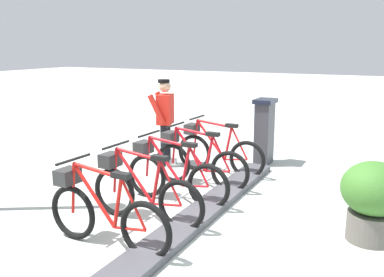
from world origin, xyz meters
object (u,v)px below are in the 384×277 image
payment_kiosk (264,130)px  bike_docked_3 (141,191)px  bike_docked_1 (196,161)px  bike_docked_4 (102,212)px  planter_bush (373,197)px  worker_near_rack (165,119)px  bike_docked_2 (172,174)px  bike_docked_0 (216,150)px

payment_kiosk → bike_docked_3: (0.57, 3.47, -0.24)m
bike_docked_1 → bike_docked_4: size_ratio=1.00×
payment_kiosk → planter_bush: (-2.17, 2.72, -0.12)m
bike_docked_3 → worker_near_rack: 2.77m
bike_docked_1 → bike_docked_2: bearing=90.0°
payment_kiosk → bike_docked_4: 4.33m
payment_kiosk → bike_docked_3: payment_kiosk is taller
bike_docked_0 → worker_near_rack: size_ratio=1.04×
payment_kiosk → bike_docked_1: size_ratio=0.74×
worker_near_rack → bike_docked_4: bearing=108.2°
bike_docked_0 → bike_docked_3: size_ratio=1.00×
bike_docked_0 → worker_near_rack: bearing=-2.7°
bike_docked_3 → planter_bush: size_ratio=1.77×
payment_kiosk → bike_docked_3: bearing=80.6°
bike_docked_2 → bike_docked_3: size_ratio=1.00×
bike_docked_1 → bike_docked_2: (0.00, 0.82, 0.00)m
planter_bush → payment_kiosk: bearing=-51.4°
bike_docked_2 → payment_kiosk: bearing=-102.2°
payment_kiosk → bike_docked_2: size_ratio=0.74×
payment_kiosk → bike_docked_1: (0.57, 1.84, -0.24)m
bike_docked_0 → bike_docked_1: 0.82m
bike_docked_3 → planter_bush: bearing=-164.6°
bike_docked_2 → bike_docked_4: (0.00, 1.63, 0.00)m
bike_docked_2 → worker_near_rack: worker_near_rack is taller
bike_docked_0 → bike_docked_4: 3.27m
bike_docked_4 → bike_docked_1: bearing=-90.0°
payment_kiosk → bike_docked_1: payment_kiosk is taller
bike_docked_3 → bike_docked_4: 0.82m
bike_docked_0 → planter_bush: 3.23m
bike_docked_1 → worker_near_rack: 1.48m
bike_docked_2 → planter_bush: bearing=178.7°
payment_kiosk → bike_docked_0: bearing=60.7°
payment_kiosk → bike_docked_0: size_ratio=0.74×
bike_docked_4 → payment_kiosk: bearing=-97.6°
payment_kiosk → bike_docked_4: bearing=82.4°
bike_docked_4 → worker_near_rack: bearing=-71.8°
bike_docked_1 → bike_docked_4: 2.45m
bike_docked_3 → bike_docked_4: (0.00, 0.82, 0.00)m
bike_docked_2 → bike_docked_4: same height
payment_kiosk → bike_docked_0: 1.19m
payment_kiosk → bike_docked_0: (0.57, 1.02, -0.24)m
bike_docked_1 → payment_kiosk: bearing=-107.3°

